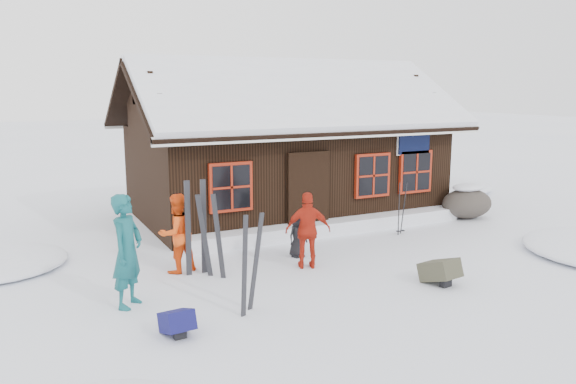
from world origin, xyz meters
name	(u,v)px	position (x,y,z in m)	size (l,w,h in m)	color
ground	(326,267)	(0.00, 0.00, 0.00)	(120.00, 120.00, 0.00)	white
mountain_hut	(284,159)	(1.50, 4.98, 1.58)	(8.90, 6.09, 4.42)	black
snow_drift	(332,227)	(1.50, 2.25, 0.17)	(7.60, 0.60, 0.35)	white
snow_mounds	(346,236)	(1.65, 1.86, 0.00)	(20.60, 13.20, 0.48)	white
skier_teal	(127,251)	(-3.96, -0.31, 0.95)	(0.69, 0.45, 1.89)	#125459
skier_orange_left	(177,233)	(-2.76, 1.06, 0.78)	(0.76, 0.59, 1.56)	#EE4A10
skier_orange_right	(308,230)	(-0.35, 0.14, 0.77)	(0.91, 0.38, 1.55)	#B42312
skier_crouched	(298,236)	(-0.19, 0.90, 0.46)	(0.45, 0.29, 0.93)	black
boulder	(467,202)	(5.73, 2.04, 0.44)	(1.49, 1.12, 0.87)	#49413A
ski_pair_left	(250,265)	(-2.25, -1.40, 0.78)	(0.53, 0.28, 1.65)	black
ski_pair_mid	(211,237)	(-2.26, 0.48, 0.78)	(0.48, 0.33, 1.66)	black
ski_pair_right	(196,229)	(-2.46, 0.77, 0.90)	(0.43, 0.04, 1.90)	black
ski_poles	(401,209)	(2.98, 1.44, 0.63)	(0.24, 0.12, 1.33)	black
backpack_blue	(177,326)	(-3.57, -1.78, 0.15)	(0.41, 0.54, 0.29)	#12114C
backpack_olive	(440,275)	(1.36, -1.80, 0.18)	(0.49, 0.65, 0.35)	#3C3B2B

